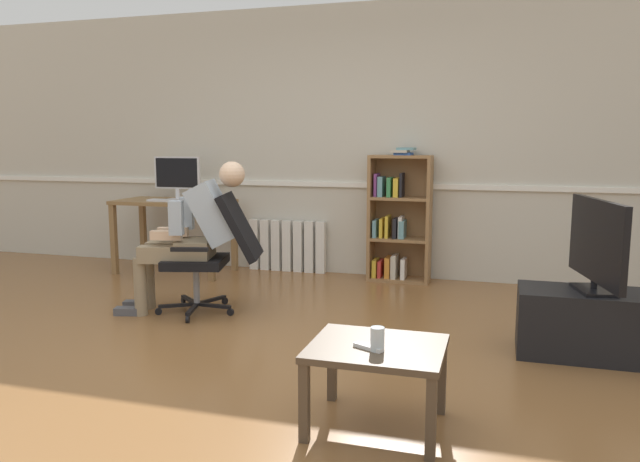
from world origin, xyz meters
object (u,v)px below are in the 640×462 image
computer_mouse (196,200)px  person_seated (192,232)px  office_chair (216,248)px  coffee_table (377,357)px  keyboard (168,200)px  imac_monitor (177,175)px  tv_screen (597,244)px  bookshelf (397,221)px  radiator (287,246)px  computer_desk (174,211)px  drinking_glass (377,339)px  tv_stand (591,324)px  spare_remote (368,347)px

computer_mouse → person_seated: bearing=-63.0°
office_chair → coffee_table: bearing=31.1°
keyboard → computer_mouse: computer_mouse is taller
imac_monitor → keyboard: imac_monitor is taller
keyboard → office_chair: (1.08, -1.12, -0.25)m
person_seated → tv_screen: bearing=71.6°
computer_mouse → bookshelf: (1.96, 0.41, -0.18)m
bookshelf → radiator: bookshelf is taller
imac_monitor → person_seated: (0.91, -1.38, -0.37)m
person_seated → bookshelf: bearing=125.1°
computer_desk → imac_monitor: 0.38m
imac_monitor → coffee_table: 4.02m
computer_desk → tv_screen: bearing=-21.5°
bookshelf → tv_screen: 2.36m
radiator → drinking_glass: (1.62, -3.30, 0.19)m
imac_monitor → drinking_glass: imac_monitor is taller
tv_screen → tv_stand: bearing=90.0°
drinking_glass → person_seated: bearing=138.3°
radiator → tv_stand: radiator is taller
computer_mouse → person_seated: size_ratio=0.08×
keyboard → tv_stand: (3.80, -1.36, -0.55)m
keyboard → tv_stand: keyboard is taller
person_seated → spare_remote: size_ratio=8.02×
radiator → drinking_glass: 3.68m
bookshelf → coffee_table: (0.43, -3.13, -0.25)m
tv_stand → tv_screen: bearing=12.0°
coffee_table → drinking_glass: bearing=-78.0°
bookshelf → tv_stand: (1.54, -1.79, -0.38)m
computer_desk → tv_stand: size_ratio=1.32×
coffee_table → spare_remote: 0.10m
drinking_glass → office_chair: bearing=134.5°
office_chair → coffee_table: size_ratio=1.53×
office_chair → computer_mouse: bearing=-160.2°
bookshelf → tv_screen: bookshelf is taller
office_chair → person_seated: size_ratio=0.80×
computer_mouse → tv_stand: (3.50, -1.38, -0.56)m
bookshelf → tv_screen: size_ratio=1.53×
tv_stand → drinking_glass: drinking_glass is taller
computer_desk → drinking_glass: (2.72, -2.91, -0.18)m
computer_desk → person_seated: (0.92, -1.30, 0.01)m
computer_desk → person_seated: bearing=-54.9°
computer_mouse → spare_remote: 3.66m
drinking_glass → radiator: bearing=116.1°
tv_screen → spare_remote: (-1.14, -1.40, -0.31)m
radiator → tv_screen: size_ratio=0.98×
tv_screen → coffee_table: tv_screen is taller
spare_remote → coffee_table: bearing=-177.0°
computer_desk → computer_mouse: bearing=-20.9°
computer_desk → office_chair: (1.09, -1.26, -0.12)m
computer_desk → coffee_table: bearing=-46.4°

